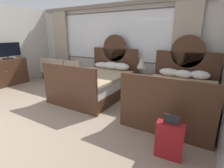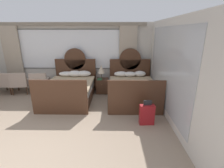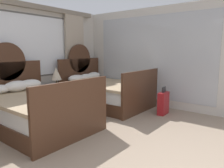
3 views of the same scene
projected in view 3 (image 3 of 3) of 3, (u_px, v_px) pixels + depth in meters
The scene contains 7 objects.
wall_right_mirror at pixel (161, 58), 5.81m from camera, with size 0.08×4.97×2.70m.
bed_near_window at pixel (36, 109), 4.31m from camera, with size 1.62×2.22×1.72m.
bed_near_mirror at pixel (106, 92), 6.02m from camera, with size 1.62×2.22×1.72m.
nightstand_between_beds at pixel (58, 99), 5.61m from camera, with size 0.47×0.49×0.57m.
table_lamp_on_nightstand at pixel (56, 74), 5.47m from camera, with size 0.27×0.27×0.55m.
book_on_nightstand at pixel (57, 89), 5.43m from camera, with size 0.18×0.26×0.03m.
suitcase_on_floor at pixel (163, 103), 5.22m from camera, with size 0.39×0.19×0.68m.
Camera 3 is at (-2.12, -0.64, 1.56)m, focal length 34.42 mm.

